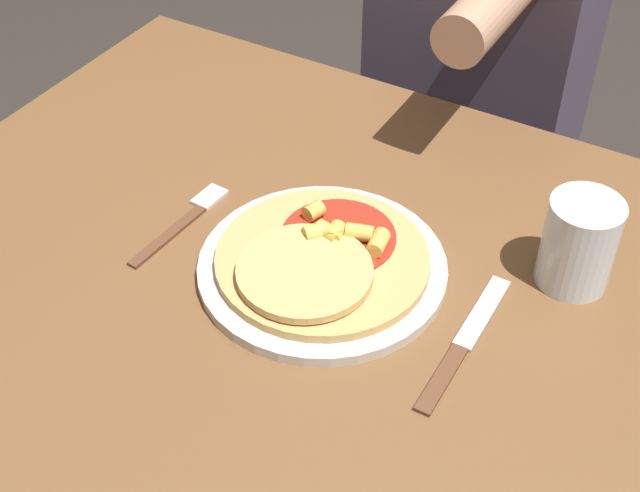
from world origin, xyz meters
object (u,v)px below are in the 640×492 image
at_px(plate, 320,267).
at_px(knife, 463,344).
at_px(dining_table, 309,353).
at_px(person_diner, 485,26).
at_px(pizza, 318,258).
at_px(fork, 185,220).
at_px(drinking_glass, 579,243).

distance_m(plate, knife, 0.19).
distance_m(dining_table, person_diner, 0.70).
distance_m(knife, person_diner, 0.72).
height_order(dining_table, pizza, pizza).
xyz_separation_m(dining_table, pizza, (-0.00, 0.03, 0.14)).
height_order(pizza, knife, pizza).
distance_m(fork, drinking_glass, 0.47).
bearing_deg(pizza, plate, 95.74).
bearing_deg(pizza, drinking_glass, 28.41).
distance_m(fork, knife, 0.38).
relative_size(dining_table, plate, 3.81).
xyz_separation_m(pizza, fork, (-0.19, -0.00, -0.02)).
bearing_deg(dining_table, drinking_glass, 33.38).
xyz_separation_m(knife, person_diner, (-0.25, 0.68, -0.00)).
height_order(dining_table, fork, fork).
distance_m(dining_table, drinking_glass, 0.35).
relative_size(knife, drinking_glass, 1.97).
height_order(plate, knife, plate).
distance_m(dining_table, plate, 0.12).
height_order(pizza, person_diner, person_diner).
bearing_deg(pizza, dining_table, -84.53).
bearing_deg(fork, person_diner, 78.70).
bearing_deg(fork, knife, -2.63).
bearing_deg(knife, plate, 173.13).
bearing_deg(plate, person_diner, 95.18).
bearing_deg(fork, pizza, 0.27).
distance_m(dining_table, knife, 0.22).
bearing_deg(knife, fork, 177.37).
height_order(pizza, drinking_glass, drinking_glass).
distance_m(plate, drinking_glass, 0.29).
bearing_deg(plate, drinking_glass, 27.58).
bearing_deg(drinking_glass, pizza, -151.59).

